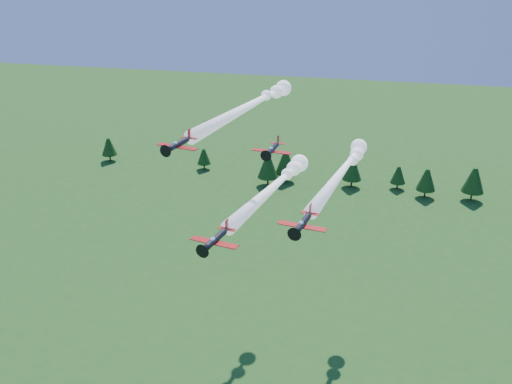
% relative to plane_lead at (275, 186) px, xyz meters
% --- Properties ---
extents(plane_lead, '(13.11, 42.60, 3.70)m').
position_rel_plane_lead_xyz_m(plane_lead, '(0.00, 0.00, 0.00)').
color(plane_lead, black).
rests_on(plane_lead, ground).
extents(plane_left, '(14.68, 50.94, 3.70)m').
position_rel_plane_lead_xyz_m(plane_left, '(-8.06, 14.31, 11.69)').
color(plane_left, black).
rests_on(plane_left, ground).
extents(plane_right, '(12.71, 47.48, 3.70)m').
position_rel_plane_lead_xyz_m(plane_right, '(11.84, 11.32, -0.05)').
color(plane_right, black).
rests_on(plane_right, ground).
extents(plane_slot, '(7.17, 7.78, 2.51)m').
position_rel_plane_lead_xyz_m(plane_slot, '(0.41, -4.83, 8.92)').
color(plane_slot, black).
rests_on(plane_slot, ground).
extents(treeline, '(172.61, 17.83, 11.91)m').
position_rel_plane_lead_xyz_m(treeline, '(11.91, 95.86, -31.98)').
color(treeline, '#382314').
rests_on(treeline, ground).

